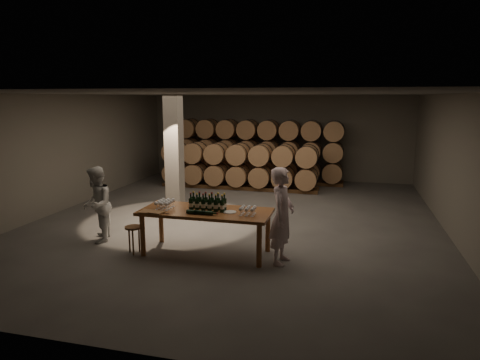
% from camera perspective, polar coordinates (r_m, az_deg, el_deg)
% --- Properties ---
extents(room, '(12.00, 12.00, 12.00)m').
position_cam_1_polar(room, '(11.53, -8.75, 3.31)').
color(room, '#4C4A48').
rests_on(room, ground).
extents(tasting_table, '(2.60, 1.10, 0.90)m').
position_cam_1_polar(tasting_table, '(8.57, -4.58, -4.72)').
color(tasting_table, brown).
rests_on(tasting_table, ground).
extents(barrel_stack_back, '(6.26, 0.95, 2.31)m').
position_cam_1_polar(barrel_stack_back, '(15.96, 2.48, 4.05)').
color(barrel_stack_back, brown).
rests_on(barrel_stack_back, ground).
extents(barrel_stack_front, '(5.48, 0.95, 1.57)m').
position_cam_1_polar(barrel_stack_front, '(14.75, -0.15, 2.04)').
color(barrel_stack_front, brown).
rests_on(barrel_stack_front, ground).
extents(bottle_cluster, '(0.74, 0.24, 0.35)m').
position_cam_1_polar(bottle_cluster, '(8.51, -4.34, -3.22)').
color(bottle_cluster, black).
rests_on(bottle_cluster, tasting_table).
extents(lying_bottles, '(0.63, 0.08, 0.08)m').
position_cam_1_polar(lying_bottles, '(8.24, -5.31, -4.33)').
color(lying_bottles, black).
rests_on(lying_bottles, tasting_table).
extents(glass_cluster_left, '(0.30, 0.41, 0.17)m').
position_cam_1_polar(glass_cluster_left, '(8.79, -10.00, -2.93)').
color(glass_cluster_left, silver).
rests_on(glass_cluster_left, tasting_table).
extents(glass_cluster_right, '(0.30, 0.30, 0.16)m').
position_cam_1_polar(glass_cluster_right, '(8.19, 1.04, -3.84)').
color(glass_cluster_right, silver).
rests_on(glass_cluster_right, tasting_table).
extents(plate, '(0.25, 0.25, 0.01)m').
position_cam_1_polar(plate, '(8.36, -1.36, -4.29)').
color(plate, silver).
rests_on(plate, tasting_table).
extents(notebook_near, '(0.31, 0.27, 0.03)m').
position_cam_1_polar(notebook_near, '(8.46, -11.09, -4.27)').
color(notebook_near, brown).
rests_on(notebook_near, tasting_table).
extents(notebook_corner, '(0.22, 0.28, 0.02)m').
position_cam_1_polar(notebook_corner, '(8.59, -12.46, -4.11)').
color(notebook_corner, brown).
rests_on(notebook_corner, tasting_table).
extents(pen, '(0.13, 0.03, 0.01)m').
position_cam_1_polar(pen, '(8.39, -9.87, -4.43)').
color(pen, black).
rests_on(pen, tasting_table).
extents(stool, '(0.34, 0.34, 0.56)m').
position_cam_1_polar(stool, '(8.91, -14.03, -6.66)').
color(stool, brown).
rests_on(stool, ground).
extents(person_man, '(0.52, 0.72, 1.85)m').
position_cam_1_polar(person_man, '(8.08, 5.62, -4.78)').
color(person_man, silver).
rests_on(person_man, ground).
extents(person_woman, '(0.90, 0.99, 1.66)m').
position_cam_1_polar(person_woman, '(9.76, -18.57, -3.12)').
color(person_woman, silver).
rests_on(person_woman, ground).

